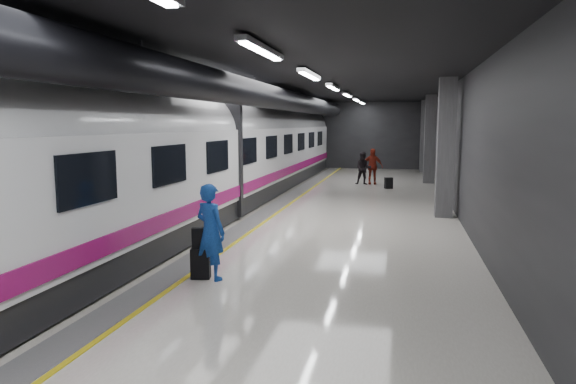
# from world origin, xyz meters

# --- Properties ---
(ground) EXTENTS (40.00, 40.00, 0.00)m
(ground) POSITION_xyz_m (0.00, 0.00, 0.00)
(ground) COLOR silver
(ground) RESTS_ON ground
(platform_hall) EXTENTS (10.02, 40.02, 4.51)m
(platform_hall) POSITION_xyz_m (-0.29, 0.96, 3.54)
(platform_hall) COLOR black
(platform_hall) RESTS_ON ground
(train) EXTENTS (3.05, 38.00, 4.05)m
(train) POSITION_xyz_m (-3.25, -0.00, 2.07)
(train) COLOR black
(train) RESTS_ON ground
(traveler_main) EXTENTS (0.82, 0.70, 1.89)m
(traveler_main) POSITION_xyz_m (-0.43, -6.13, 0.95)
(traveler_main) COLOR blue
(traveler_main) RESTS_ON ground
(suitcase_main) EXTENTS (0.41, 0.30, 0.61)m
(suitcase_main) POSITION_xyz_m (-0.65, -6.13, 0.30)
(suitcase_main) COLOR black
(suitcase_main) RESTS_ON ground
(shoulder_bag) EXTENTS (0.34, 0.25, 0.41)m
(shoulder_bag) POSITION_xyz_m (-0.67, -6.10, 0.81)
(shoulder_bag) COLOR black
(shoulder_bag) RESTS_ON suitcase_main
(traveler_far_a) EXTENTS (0.84, 0.68, 1.64)m
(traveler_far_a) POSITION_xyz_m (1.31, 10.48, 0.82)
(traveler_far_a) COLOR black
(traveler_far_a) RESTS_ON ground
(traveler_far_b) EXTENTS (1.10, 0.58, 1.80)m
(traveler_far_b) POSITION_xyz_m (1.72, 10.82, 0.90)
(traveler_far_b) COLOR maroon
(traveler_far_b) RESTS_ON ground
(suitcase_far) EXTENTS (0.42, 0.36, 0.53)m
(suitcase_far) POSITION_xyz_m (2.60, 9.14, 0.26)
(suitcase_far) COLOR black
(suitcase_far) RESTS_ON ground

